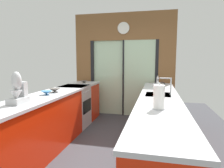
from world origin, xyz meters
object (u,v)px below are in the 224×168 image
Objects in this scene: soap_bottle_far at (158,80)px; soap_bottle_near at (159,95)px; mixing_bowl_far at (84,82)px; paper_towel_roll at (159,97)px; mixing_bowl_near at (46,93)px; stand_mixer at (18,92)px; kettle at (158,85)px; oven_range at (75,106)px; mixing_bowl_mid at (55,90)px.

soap_bottle_near is at bearing -90.00° from soap_bottle_far.
mixing_bowl_far is 0.57× the size of paper_towel_roll.
mixing_bowl_near is 1.71m from mixing_bowl_far.
mixing_bowl_far is at bearing 90.00° from mixing_bowl_near.
soap_bottle_near is at bearing 13.59° from stand_mixer.
mixing_bowl_near is 0.68× the size of kettle.
paper_towel_roll is (1.80, -1.71, 0.60)m from oven_range.
oven_range is at bearing 142.22° from soap_bottle_near.
mixing_bowl_mid is 0.48× the size of stand_mixer.
kettle is at bearing 44.06° from stand_mixer.
mixing_bowl_mid is 1.44m from mixing_bowl_far.
mixing_bowl_mid reaches higher than oven_range.
mixing_bowl_far is 0.42× the size of stand_mixer.
mixing_bowl_near is at bearing -90.00° from mixing_bowl_mid.
oven_range is 1.02m from mixing_bowl_mid.
kettle is (1.78, 1.72, -0.08)m from stand_mixer.
mixing_bowl_mid is at bearing -156.10° from kettle.
oven_range is at bearing -91.92° from mixing_bowl_far.
mixing_bowl_near reaches higher than oven_range.
soap_bottle_near is (1.80, -1.39, 0.57)m from oven_range.
oven_range is 5.28× the size of mixing_bowl_near.
mixing_bowl_far is (0.00, 1.44, -0.00)m from mixing_bowl_mid.
mixing_bowl_far is 2.64m from soap_bottle_near.
oven_range is 3.59× the size of kettle.
stand_mixer is 1.83m from soap_bottle_near.
soap_bottle_near is (1.78, -0.50, 0.07)m from mixing_bowl_mid.
oven_range is 4.35× the size of soap_bottle_far.
soap_bottle_near is (1.78, 0.43, -0.05)m from stand_mixer.
soap_bottle_near reaches higher than kettle.
paper_towel_roll is at bearing -43.55° from oven_range.
paper_towel_roll is (1.78, -2.26, 0.11)m from mixing_bowl_far.
oven_range is at bearing 90.91° from mixing_bowl_near.
mixing_bowl_near is (0.02, -1.16, 0.50)m from oven_range.
kettle reaches higher than mixing_bowl_mid.
soap_bottle_near is at bearing -90.08° from kettle.
stand_mixer is (0.02, -1.82, 0.63)m from oven_range.
kettle is at bearing 89.92° from soap_bottle_near.
mixing_bowl_mid is at bearing 155.26° from paper_towel_roll.
soap_bottle_far is (1.78, 0.17, 0.06)m from mixing_bowl_far.
paper_towel_roll is at bearing -24.74° from mixing_bowl_mid.
mixing_bowl_mid is at bearing 90.00° from stand_mixer.
soap_bottle_far is at bearing 46.49° from mixing_bowl_near.
stand_mixer is 1.35× the size of paper_towel_roll.
mixing_bowl_far is at bearing 90.00° from stand_mixer.
soap_bottle_far reaches higher than oven_range.
soap_bottle_far is (-0.00, 0.82, 0.00)m from kettle.
stand_mixer reaches higher than paper_towel_roll.
kettle reaches higher than mixing_bowl_near.
stand_mixer reaches higher than kettle.
soap_bottle_near is (1.78, -0.24, 0.07)m from mixing_bowl_near.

